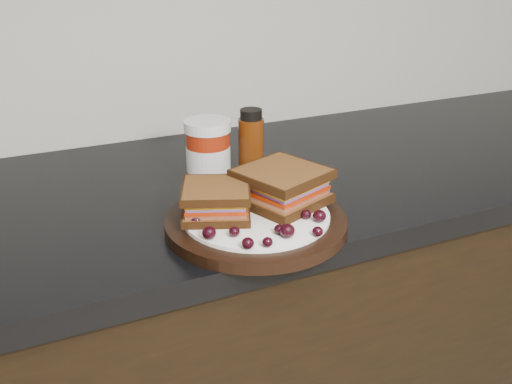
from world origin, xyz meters
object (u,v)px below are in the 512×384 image
(condiment_jar, at_px, (208,153))
(oil_bottle, at_px, (251,144))
(sandwich_left, at_px, (216,200))
(plate, at_px, (256,222))

(condiment_jar, height_order, oil_bottle, oil_bottle)
(sandwich_left, bearing_deg, oil_bottle, 73.67)
(sandwich_left, height_order, condiment_jar, condiment_jar)
(plate, bearing_deg, condiment_jar, 91.94)
(plate, height_order, sandwich_left, sandwich_left)
(oil_bottle, bearing_deg, plate, -112.16)
(plate, distance_m, condiment_jar, 0.20)
(sandwich_left, bearing_deg, plate, -0.13)
(plate, distance_m, sandwich_left, 0.07)
(oil_bottle, bearing_deg, condiment_jar, -179.63)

